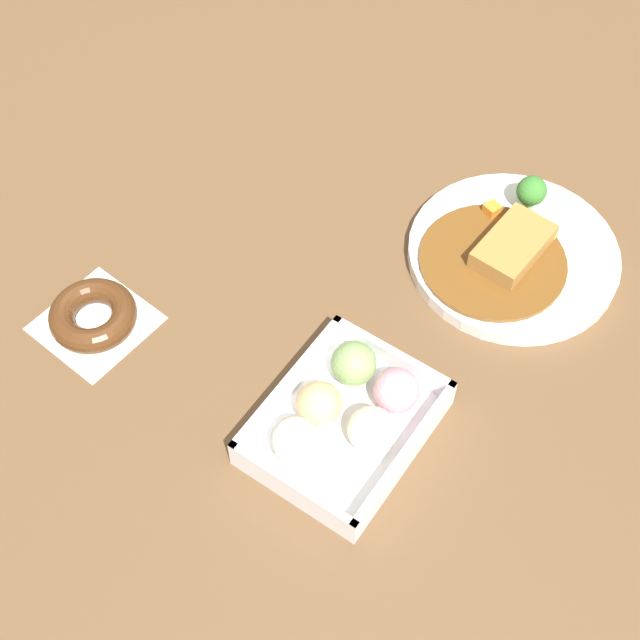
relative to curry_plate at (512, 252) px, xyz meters
The scene contains 4 objects.
ground_plane 0.19m from the curry_plate, 41.73° to the right, with size 1.60×1.60×0.00m, color brown.
curry_plate is the anchor object (origin of this frame).
donut_box 0.31m from the curry_plate, ahead, with size 0.20×0.16×0.06m.
chocolate_ring_donut 0.51m from the curry_plate, 44.36° to the right, with size 0.13×0.13×0.03m.
Camera 1 is at (0.57, 0.33, 0.87)m, focal length 51.00 mm.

